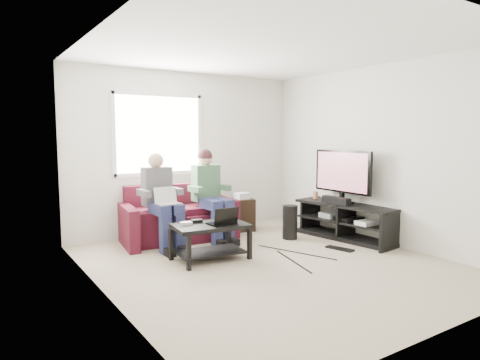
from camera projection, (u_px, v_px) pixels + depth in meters
name	position (u px, v px, depth m)	size (l,w,h in m)	color
floor	(269.00, 264.00, 5.30)	(4.50, 4.50, 0.00)	tan
ceiling	(271.00, 49.00, 5.03)	(4.50, 4.50, 0.00)	white
wall_back	(187.00, 153.00, 7.04)	(4.50, 4.50, 0.00)	silver
wall_front	(447.00, 173.00, 3.30)	(4.50, 4.50, 0.00)	silver
wall_left	(103.00, 165.00, 4.08)	(4.50, 4.50, 0.00)	silver
wall_right	(379.00, 155.00, 6.26)	(4.50, 4.50, 0.00)	silver
window	(159.00, 134.00, 6.72)	(1.48, 0.04, 1.28)	white
sofa	(179.00, 219.00, 6.53)	(1.86, 1.01, 0.82)	#4F131F
person_left	(161.00, 196.00, 6.02)	(0.40, 0.70, 1.34)	navy
person_right	(210.00, 188.00, 6.47)	(0.40, 0.71, 1.38)	navy
laptop_silver	(168.00, 200.00, 5.83)	(0.32, 0.22, 0.24)	silver
coffee_table	(210.00, 233.00, 5.44)	(0.99, 0.68, 0.46)	black
laptop_black	(222.00, 215.00, 5.41)	(0.34, 0.24, 0.24)	black
controller_a	(186.00, 223.00, 5.37)	(0.14, 0.09, 0.04)	silver
controller_b	(197.00, 221.00, 5.52)	(0.14, 0.09, 0.04)	black
controller_c	(224.00, 218.00, 5.71)	(0.14, 0.09, 0.04)	gray
tv_stand	(346.00, 223.00, 6.55)	(0.72, 1.71, 0.55)	black
tv	(342.00, 173.00, 6.56)	(0.12, 1.10, 0.81)	black
soundbar	(336.00, 200.00, 6.54)	(0.12, 0.50, 0.10)	black
drink_cup	(316.00, 195.00, 7.01)	(0.08, 0.08, 0.12)	#A86C48
console_white	(367.00, 223.00, 6.21)	(0.30, 0.22, 0.06)	silver
console_grey	(332.00, 215.00, 6.79)	(0.34, 0.26, 0.08)	gray
console_black	(349.00, 219.00, 6.50)	(0.38, 0.30, 0.07)	black
subwoofer	(290.00, 222.00, 6.55)	(0.23, 0.23, 0.52)	black
keyboard_floor	(340.00, 249.00, 5.96)	(0.13, 0.40, 0.02)	black
end_table	(242.00, 213.00, 7.14)	(0.36, 0.36, 0.63)	black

